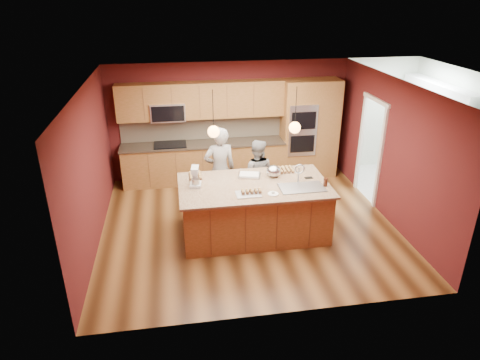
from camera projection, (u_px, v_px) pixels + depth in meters
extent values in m
plane|color=#42250F|center=(248.00, 224.00, 8.26)|extent=(5.50, 5.50, 0.00)
plane|color=silver|center=(249.00, 84.00, 7.15)|extent=(5.50, 5.50, 0.00)
plane|color=#501617|center=(229.00, 121.00, 9.95)|extent=(5.50, 0.00, 5.50)
plane|color=#501617|center=(283.00, 231.00, 5.46)|extent=(5.50, 0.00, 5.50)
plane|color=#501617|center=(90.00, 169.00, 7.30)|extent=(0.00, 5.00, 5.00)
plane|color=#501617|center=(391.00, 151.00, 8.10)|extent=(0.00, 5.00, 5.00)
cube|color=brown|center=(204.00, 163.00, 9.96)|extent=(3.70, 0.60, 0.90)
cube|color=black|center=(203.00, 144.00, 9.76)|extent=(3.74, 0.64, 0.04)
cube|color=#C4B192|center=(202.00, 127.00, 9.90)|extent=(3.70, 0.03, 0.56)
cube|color=brown|center=(201.00, 100.00, 9.47)|extent=(3.70, 0.36, 0.80)
cube|color=black|center=(170.00, 145.00, 9.63)|extent=(0.72, 0.52, 0.03)
cube|color=silver|center=(168.00, 111.00, 9.43)|extent=(0.76, 0.40, 0.40)
cube|color=brown|center=(299.00, 129.00, 10.00)|extent=(0.80, 0.60, 2.30)
cube|color=silver|center=(303.00, 131.00, 9.71)|extent=(0.66, 0.04, 1.20)
cube|color=brown|center=(326.00, 128.00, 10.09)|extent=(0.50, 0.60, 2.30)
plane|color=beige|center=(394.00, 186.00, 9.87)|extent=(2.60, 2.60, 0.00)
plane|color=silver|center=(441.00, 128.00, 9.44)|extent=(0.00, 2.70, 2.70)
cube|color=white|center=(438.00, 101.00, 9.17)|extent=(0.35, 2.40, 0.75)
cylinder|color=black|center=(213.00, 111.00, 6.94)|extent=(0.01, 0.01, 0.70)
sphere|color=#F69A4A|center=(214.00, 132.00, 7.08)|extent=(0.20, 0.20, 0.20)
cylinder|color=black|center=(296.00, 108.00, 7.14)|extent=(0.01, 0.01, 0.70)
sphere|color=#F69A4A|center=(295.00, 128.00, 7.29)|extent=(0.20, 0.20, 0.20)
cube|color=brown|center=(254.00, 210.00, 7.82)|extent=(2.57, 1.39, 0.94)
cube|color=#CEB48A|center=(254.00, 185.00, 7.61)|extent=(2.67, 1.49, 0.04)
cube|color=silver|center=(302.00, 192.00, 7.51)|extent=(0.77, 0.45, 0.18)
imported|color=black|center=(220.00, 170.00, 8.47)|extent=(0.69, 0.51, 1.75)
imported|color=slate|center=(257.00, 174.00, 8.64)|extent=(0.83, 0.73, 1.46)
cube|color=silver|center=(196.00, 185.00, 7.52)|extent=(0.22, 0.27, 0.06)
cube|color=silver|center=(195.00, 175.00, 7.55)|extent=(0.10, 0.09, 0.24)
cube|color=silver|center=(195.00, 170.00, 7.42)|extent=(0.16, 0.26, 0.09)
cylinder|color=#B8BCC0|center=(196.00, 182.00, 7.46)|extent=(0.14, 0.14, 0.13)
cube|color=silver|center=(249.00, 175.00, 7.93)|extent=(0.47, 0.39, 0.03)
cube|color=white|center=(249.00, 174.00, 7.92)|extent=(0.40, 0.33, 0.02)
cube|color=silver|center=(248.00, 194.00, 7.23)|extent=(0.42, 0.30, 0.02)
ellipsoid|color=#B8BCC0|center=(273.00, 171.00, 7.88)|extent=(0.27, 0.27, 0.23)
cylinder|color=white|center=(273.00, 194.00, 7.24)|extent=(0.18, 0.18, 0.01)
cylinder|color=#37170B|center=(325.00, 182.00, 7.52)|extent=(0.08, 0.08, 0.15)
cube|color=black|center=(309.00, 178.00, 7.86)|extent=(0.15, 0.09, 0.01)
cube|color=silver|center=(429.00, 169.00, 9.39)|extent=(0.77, 0.79, 1.07)
cube|color=silver|center=(413.00, 161.00, 10.07)|extent=(0.57, 0.59, 0.90)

